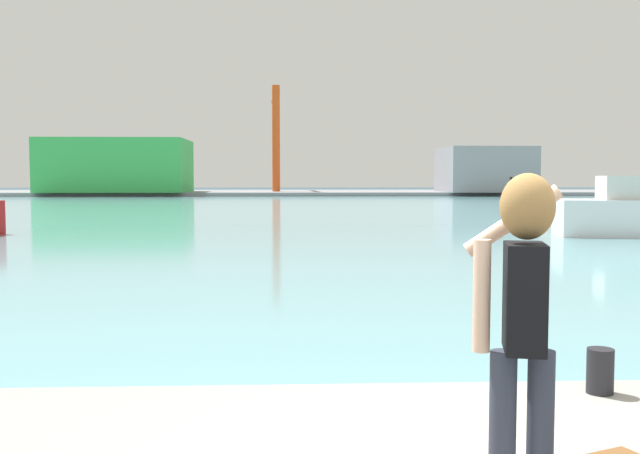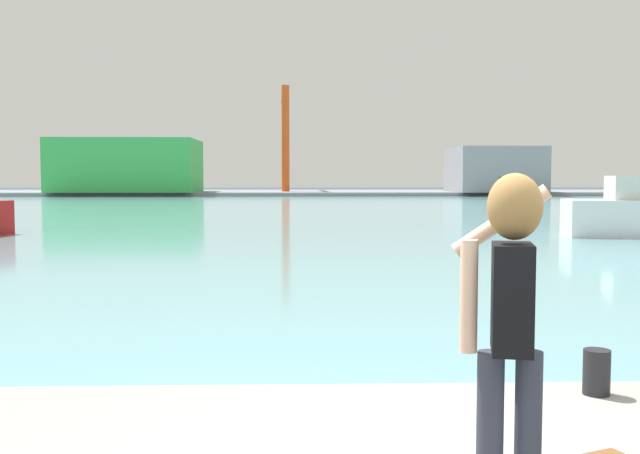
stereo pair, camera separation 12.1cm
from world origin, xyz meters
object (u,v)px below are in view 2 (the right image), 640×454
Objects in this scene: person_photographer at (509,304)px; warehouse_left at (127,166)px; warehouse_right at (494,170)px; port_crane at (285,125)px; harbor_bollard at (597,372)px.

person_photographer is 89.88m from warehouse_left.
warehouse_left reaches higher than warehouse_right.
warehouse_right reaches higher than person_photographer.
port_crane is (-2.74, 91.58, 7.48)m from person_photographer.
harbor_bollard is 90.13m from port_crane.
warehouse_left is at bearing 105.34° from harbor_bollard.
harbor_bollard is at bearing -87.43° from port_crane.
port_crane is (19.34, 4.48, 5.40)m from warehouse_left.
warehouse_right is at bearing -0.94° from warehouse_left.
harbor_bollard is 0.03× the size of warehouse_right.
person_photographer is 0.10× the size of warehouse_left.
warehouse_left is (-23.36, 85.17, 2.96)m from harbor_bollard.
port_crane is (-26.01, 5.22, 5.88)m from warehouse_right.
person_photographer is 91.93m from port_crane.
warehouse_left is 20.57m from port_crane.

